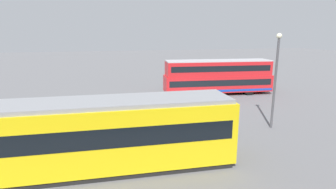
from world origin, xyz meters
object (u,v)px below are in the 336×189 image
double_decker_bus (218,77)px  tram_yellow (72,136)px  info_sign (110,120)px  street_lamp (276,74)px  pedestrian_crossing (220,115)px  pedestrian_near_railing (151,110)px

double_decker_bus → tram_yellow: double_decker_bus is taller
info_sign → street_lamp: street_lamp is taller
double_decker_bus → street_lamp: 11.07m
info_sign → tram_yellow: bearing=55.4°
pedestrian_crossing → double_decker_bus: bearing=-113.8°
double_decker_bus → pedestrian_crossing: size_ratio=7.39×
pedestrian_crossing → info_sign: 7.60m
double_decker_bus → info_sign: size_ratio=5.08×
pedestrian_near_railing → pedestrian_crossing: size_ratio=1.03×
pedestrian_near_railing → street_lamp: 9.05m
tram_yellow → pedestrian_near_railing: 8.00m
pedestrian_near_railing → street_lamp: size_ratio=0.25×
info_sign → pedestrian_crossing: bearing=-171.6°
tram_yellow → info_sign: bearing=-124.6°
double_decker_bus → tram_yellow: bearing=45.1°
street_lamp → pedestrian_near_railing: bearing=-22.8°
double_decker_bus → pedestrian_near_railing: (8.81, 7.54, -0.95)m
pedestrian_near_railing → street_lamp: street_lamp is taller
double_decker_bus → info_sign: 16.29m
street_lamp → pedestrian_crossing: bearing=-13.7°
pedestrian_near_railing → info_sign: bearing=49.2°
pedestrian_near_railing → info_sign: size_ratio=0.71×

